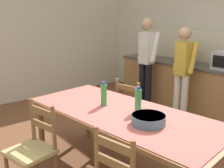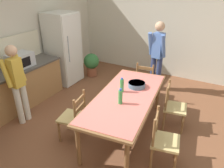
% 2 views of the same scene
% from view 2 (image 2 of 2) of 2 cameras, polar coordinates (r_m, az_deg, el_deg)
% --- Properties ---
extents(ground_plane, '(8.32, 8.32, 0.00)m').
position_cam_2_polar(ground_plane, '(4.19, -0.84, -12.64)').
color(ground_plane, brown).
extents(wall_right, '(0.12, 5.20, 2.90)m').
position_cam_2_polar(wall_right, '(6.41, 14.23, 14.84)').
color(wall_right, beige).
rests_on(wall_right, ground).
extents(refrigerator, '(0.73, 0.73, 1.86)m').
position_cam_2_polar(refrigerator, '(5.96, -12.57, 9.01)').
color(refrigerator, silver).
rests_on(refrigerator, ground).
extents(microwave, '(0.50, 0.39, 0.30)m').
position_cam_2_polar(microwave, '(5.07, -22.86, 5.75)').
color(microwave, '#B2B7BC').
rests_on(microwave, kitchen_counter).
extents(dining_table, '(2.34, 1.21, 0.78)m').
position_cam_2_polar(dining_table, '(3.83, 3.63, -3.98)').
color(dining_table, brown).
rests_on(dining_table, ground).
extents(bottle_near_centre, '(0.07, 0.07, 0.27)m').
position_cam_2_polar(bottle_near_centre, '(3.51, 2.21, -3.34)').
color(bottle_near_centre, green).
rests_on(bottle_near_centre, dining_table).
extents(bottle_off_centre, '(0.07, 0.07, 0.27)m').
position_cam_2_polar(bottle_off_centre, '(3.87, 2.59, -0.35)').
color(bottle_off_centre, green).
rests_on(bottle_off_centre, dining_table).
extents(serving_bowl, '(0.32, 0.32, 0.09)m').
position_cam_2_polar(serving_bowl, '(4.09, 6.46, -0.12)').
color(serving_bowl, slate).
rests_on(serving_bowl, dining_table).
extents(chair_side_near_right, '(0.48, 0.47, 0.91)m').
position_cam_2_polar(chair_side_near_right, '(4.26, 15.73, -5.75)').
color(chair_side_near_right, olive).
rests_on(chair_side_near_right, ground).
extents(chair_side_far_left, '(0.49, 0.47, 0.91)m').
position_cam_2_polar(chair_side_far_left, '(3.88, -9.97, -8.51)').
color(chair_side_far_left, olive).
rests_on(chair_side_far_left, ground).
extents(chair_side_near_left, '(0.49, 0.47, 0.91)m').
position_cam_2_polar(chair_side_near_left, '(3.44, 13.21, -14.14)').
color(chair_side_near_left, olive).
rests_on(chair_side_near_left, ground).
extents(chair_head_end, '(0.45, 0.46, 0.91)m').
position_cam_2_polar(chair_head_end, '(5.17, 8.75, 0.84)').
color(chair_head_end, olive).
rests_on(chair_head_end, ground).
extents(person_at_counter, '(0.40, 0.27, 1.58)m').
position_cam_2_polar(person_at_counter, '(4.43, -23.53, 0.72)').
color(person_at_counter, silver).
rests_on(person_at_counter, ground).
extents(person_by_table, '(0.34, 0.47, 1.72)m').
position_cam_2_polar(person_by_table, '(5.45, 11.74, 7.91)').
color(person_by_table, navy).
rests_on(person_by_table, ground).
extents(potted_plant, '(0.44, 0.44, 0.67)m').
position_cam_2_polar(potted_plant, '(6.36, -5.39, 5.45)').
color(potted_plant, brown).
rests_on(potted_plant, ground).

